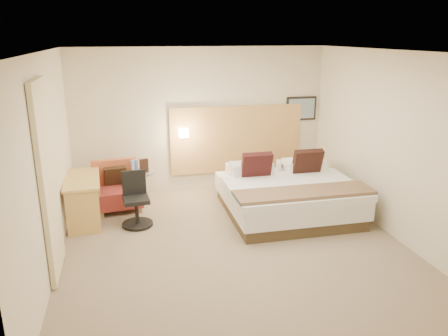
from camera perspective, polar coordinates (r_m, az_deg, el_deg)
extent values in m
cube|color=#7C6A53|center=(6.44, 1.15, -9.89)|extent=(4.80, 5.00, 0.02)
cube|color=white|center=(5.74, 1.32, 15.10)|extent=(4.80, 5.00, 0.02)
cube|color=beige|center=(8.34, -3.06, 6.28)|extent=(4.80, 0.02, 2.70)
cube|color=beige|center=(3.71, 10.96, -8.10)|extent=(4.80, 0.02, 2.70)
cube|color=beige|center=(5.85, -22.28, 0.34)|extent=(0.02, 5.00, 2.70)
cube|color=beige|center=(6.93, 20.95, 2.94)|extent=(0.02, 5.00, 2.70)
cube|color=tan|center=(8.53, 1.67, 3.80)|extent=(2.60, 0.04, 1.30)
cube|color=black|center=(8.86, 10.04, 7.67)|extent=(0.62, 0.03, 0.47)
cube|color=gray|center=(8.84, 10.09, 7.64)|extent=(0.54, 0.01, 0.39)
cylinder|color=silver|center=(8.24, -5.34, 4.68)|extent=(0.02, 0.12, 0.02)
cube|color=#F6E5C0|center=(8.18, -5.28, 4.59)|extent=(0.15, 0.15, 0.15)
cube|color=beige|center=(5.65, -22.00, -1.60)|extent=(0.06, 0.90, 2.42)
cylinder|color=#99B0ED|center=(7.71, -11.83, 0.21)|extent=(0.08, 0.08, 0.22)
cylinder|color=#8A9ED6|center=(7.74, -11.35, 0.32)|extent=(0.08, 0.08, 0.22)
cube|color=#331C15|center=(7.67, -10.41, 0.31)|extent=(0.15, 0.08, 0.24)
cube|color=#403320|center=(7.50, 8.15, -5.15)|extent=(1.99, 1.99, 0.18)
cube|color=silver|center=(7.42, 8.23, -3.40)|extent=(2.05, 2.05, 0.31)
cube|color=silver|center=(7.10, 9.12, -2.63)|extent=(2.11, 1.48, 0.10)
cube|color=silver|center=(7.87, 3.02, -0.16)|extent=(0.72, 0.39, 0.18)
cube|color=silver|center=(8.18, 9.64, 0.30)|extent=(0.72, 0.39, 0.18)
cube|color=silver|center=(7.59, 3.58, 0.00)|extent=(0.72, 0.39, 0.18)
cube|color=white|center=(7.92, 10.40, 0.46)|extent=(0.72, 0.39, 0.18)
cube|color=black|center=(7.39, 4.26, 0.17)|extent=(0.51, 0.28, 0.52)
cube|color=black|center=(7.70, 10.81, 0.61)|extent=(0.51, 0.28, 0.52)
cube|color=#C25E27|center=(6.72, 10.43, -3.15)|extent=(2.15, 0.57, 0.05)
cube|color=#A4824D|center=(7.54, -15.71, -5.89)|extent=(0.09, 0.09, 0.10)
cube|color=#9E644A|center=(7.59, -11.02, -5.38)|extent=(0.09, 0.09, 0.10)
cube|color=tan|center=(8.05, -16.03, -4.44)|extent=(0.09, 0.09, 0.10)
cube|color=tan|center=(8.10, -11.64, -3.97)|extent=(0.09, 0.09, 0.10)
cube|color=maroon|center=(7.74, -13.70, -3.56)|extent=(0.85, 0.77, 0.29)
cube|color=#B35430|center=(7.90, -14.12, -0.43)|extent=(0.79, 0.21, 0.44)
cube|color=black|center=(7.81, -14.00, -1.13)|extent=(0.39, 0.23, 0.38)
cylinder|color=silver|center=(7.93, -10.97, -4.69)|extent=(0.45, 0.45, 0.02)
cylinder|color=silver|center=(7.82, -11.09, -2.67)|extent=(0.05, 0.05, 0.57)
cylinder|color=white|center=(7.73, -11.21, -0.60)|extent=(0.66, 0.66, 0.01)
cube|color=tan|center=(7.26, -18.10, -1.40)|extent=(0.60, 1.20, 0.04)
cube|color=tan|center=(6.87, -17.92, -5.68)|extent=(0.49, 0.06, 0.69)
cube|color=#B59646|center=(7.90, -17.78, -2.71)|extent=(0.49, 0.06, 0.69)
cube|color=#AB6843|center=(7.29, -17.67, -1.95)|extent=(0.50, 1.11, 0.10)
cylinder|color=black|center=(7.11, -11.22, -7.17)|extent=(0.52, 0.52, 0.04)
cylinder|color=black|center=(7.03, -11.31, -5.65)|extent=(0.06, 0.06, 0.37)
cube|color=black|center=(6.95, -11.41, -4.09)|extent=(0.42, 0.42, 0.07)
cube|color=black|center=(7.04, -11.68, -1.82)|extent=(0.38, 0.07, 0.39)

